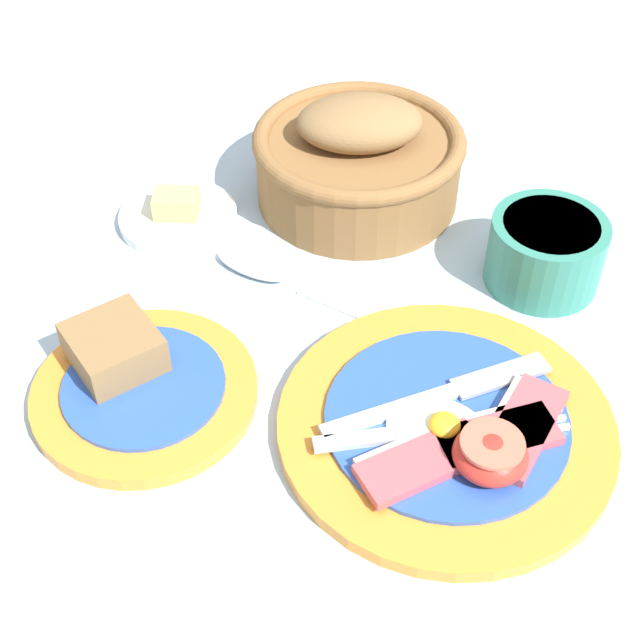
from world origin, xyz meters
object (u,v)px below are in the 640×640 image
(butter_dish, at_px, (178,215))
(bread_basket, at_px, (358,159))
(breakfast_plate, at_px, (451,428))
(teaspoon_by_saucer, at_px, (278,277))
(sugar_cup, at_px, (546,250))
(bread_plate, at_px, (138,381))

(butter_dish, bearing_deg, bread_basket, 27.09)
(breakfast_plate, height_order, teaspoon_by_saucer, breakfast_plate)
(butter_dish, height_order, teaspoon_by_saucer, butter_dish)
(sugar_cup, xyz_separation_m, teaspoon_by_saucer, (-0.22, -0.06, -0.03))
(breakfast_plate, bearing_deg, sugar_cup, 75.23)
(butter_dish, bearing_deg, teaspoon_by_saucer, -27.07)
(breakfast_plate, bearing_deg, bread_plate, -176.38)
(breakfast_plate, distance_m, butter_dish, 0.34)
(breakfast_plate, distance_m, teaspoon_by_saucer, 0.22)
(bread_plate, xyz_separation_m, bread_basket, (0.11, 0.29, 0.03))
(bread_plate, xyz_separation_m, sugar_cup, (0.29, 0.21, 0.02))
(butter_dish, bearing_deg, sugar_cup, 0.10)
(bread_basket, bearing_deg, teaspoon_by_saucer, -106.54)
(breakfast_plate, relative_size, bread_plate, 1.45)
(sugar_cup, relative_size, butter_dish, 0.89)
(sugar_cup, relative_size, bread_basket, 0.50)
(sugar_cup, bearing_deg, bread_basket, 156.57)
(breakfast_plate, relative_size, teaspoon_by_saucer, 1.30)
(bread_basket, height_order, teaspoon_by_saucer, bread_basket)
(bread_plate, relative_size, butter_dish, 1.56)
(bread_basket, distance_m, butter_dish, 0.18)
(breakfast_plate, height_order, sugar_cup, sugar_cup)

